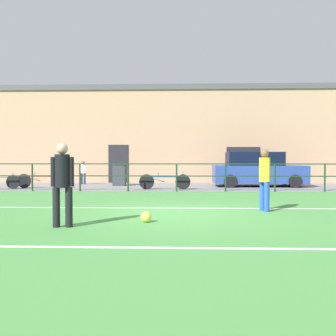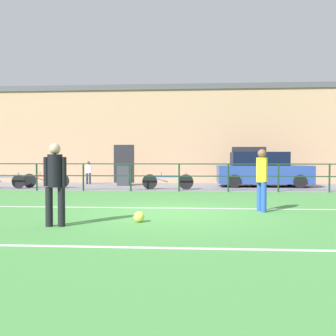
# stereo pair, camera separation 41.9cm
# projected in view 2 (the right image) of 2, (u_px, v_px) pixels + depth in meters

# --- Properties ---
(ground) EXTENTS (60.00, 44.00, 0.04)m
(ground) POSITION_uv_depth(u_px,v_px,m) (170.00, 214.00, 9.10)
(ground) COLOR #478C42
(field_line_touchline) EXTENTS (36.00, 0.11, 0.00)m
(field_line_touchline) POSITION_uv_depth(u_px,v_px,m) (172.00, 208.00, 10.03)
(field_line_touchline) COLOR white
(field_line_touchline) RESTS_ON ground
(field_line_hash) EXTENTS (36.00, 0.11, 0.00)m
(field_line_hash) POSITION_uv_depth(u_px,v_px,m) (154.00, 248.00, 5.58)
(field_line_hash) COLOR white
(field_line_hash) RESTS_ON ground
(pavement_strip) EXTENTS (48.00, 5.00, 0.02)m
(pavement_strip) POSITION_uv_depth(u_px,v_px,m) (181.00, 187.00, 17.57)
(pavement_strip) COLOR slate
(pavement_strip) RESTS_ON ground
(perimeter_fence) EXTENTS (36.07, 0.07, 1.15)m
(perimeter_fence) POSITION_uv_depth(u_px,v_px,m) (179.00, 173.00, 15.06)
(perimeter_fence) COLOR #193823
(perimeter_fence) RESTS_ON ground
(clubhouse_facade) EXTENTS (28.00, 2.56, 5.40)m
(clubhouse_facade) POSITION_uv_depth(u_px,v_px,m) (183.00, 135.00, 21.19)
(clubhouse_facade) COLOR tan
(clubhouse_facade) RESTS_ON ground
(player_goalkeeper) EXTENTS (0.45, 0.29, 1.66)m
(player_goalkeeper) POSITION_uv_depth(u_px,v_px,m) (55.00, 179.00, 7.31)
(player_goalkeeper) COLOR black
(player_goalkeeper) RESTS_ON ground
(player_striker) EXTENTS (0.28, 0.42, 1.59)m
(player_striker) POSITION_uv_depth(u_px,v_px,m) (262.00, 176.00, 9.35)
(player_striker) COLOR blue
(player_striker) RESTS_ON ground
(soccer_ball_match) EXTENTS (0.23, 0.23, 0.23)m
(soccer_ball_match) POSITION_uv_depth(u_px,v_px,m) (139.00, 217.00, 7.82)
(soccer_ball_match) COLOR #E5E04C
(soccer_ball_match) RESTS_ON ground
(spectator_child) EXTENTS (0.32, 0.21, 1.20)m
(spectator_child) POSITION_uv_depth(u_px,v_px,m) (88.00, 171.00, 19.11)
(spectator_child) COLOR #232D4C
(spectator_child) RESTS_ON pavement_strip
(parked_car_red) EXTENTS (4.28, 1.91, 1.64)m
(parked_car_red) POSITION_uv_depth(u_px,v_px,m) (262.00, 170.00, 17.42)
(parked_car_red) COLOR #28428E
(parked_car_red) RESTS_ON pavement_strip
(bicycle_parked_1) EXTENTS (2.17, 0.04, 0.72)m
(bicycle_parked_1) POSITION_uv_depth(u_px,v_px,m) (2.00, 181.00, 16.36)
(bicycle_parked_1) COLOR black
(bicycle_parked_1) RESTS_ON pavement_strip
(bicycle_parked_2) EXTENTS (2.17, 0.04, 0.74)m
(bicycle_parked_2) POSITION_uv_depth(u_px,v_px,m) (46.00, 180.00, 16.69)
(bicycle_parked_2) COLOR black
(bicycle_parked_2) RESTS_ON pavement_strip
(bicycle_parked_3) EXTENTS (2.22, 0.04, 0.75)m
(bicycle_parked_3) POSITION_uv_depth(u_px,v_px,m) (168.00, 181.00, 15.84)
(bicycle_parked_3) COLOR black
(bicycle_parked_3) RESTS_ON pavement_strip
(trash_bin_0) EXTENTS (0.63, 0.54, 1.09)m
(trash_bin_0) POSITION_uv_depth(u_px,v_px,m) (124.00, 174.00, 18.05)
(trash_bin_0) COLOR #33383D
(trash_bin_0) RESTS_ON pavement_strip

